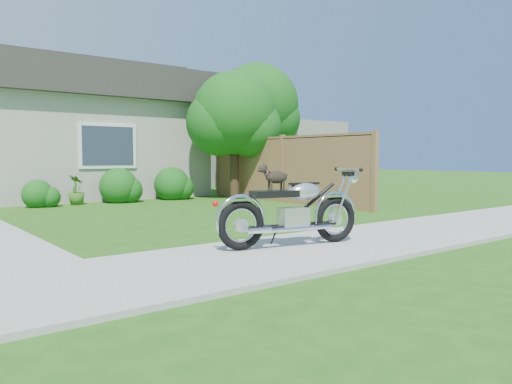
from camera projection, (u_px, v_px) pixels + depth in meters
ground at (196, 268)px, 5.74m from camera, size 80.00×80.00×0.00m
sidewalk at (196, 266)px, 5.74m from camera, size 24.00×2.20×0.04m
fence at (282, 169)px, 14.06m from camera, size 0.12×6.62×1.90m
tree_near at (239, 117)px, 15.09m from camera, size 2.59×2.53×3.87m
tree_far at (261, 109)px, 19.36m from camera, size 3.20×3.20×4.91m
shrub_row at (27, 191)px, 12.52m from camera, size 10.98×1.06×1.06m
potted_plant_right at (76, 190)px, 13.32m from camera, size 0.56×0.56×0.81m
motorcycle_with_dog at (293, 210)px, 6.91m from camera, size 2.20×0.78×1.13m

